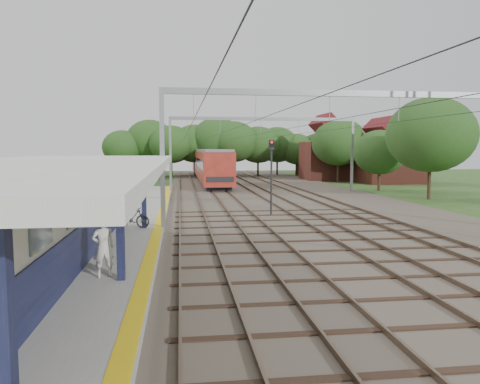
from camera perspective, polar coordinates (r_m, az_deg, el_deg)
ground at (r=9.59m, az=20.75°, el=-20.58°), size 160.00×160.00×0.00m
ballast_bed at (r=38.67m, az=4.91°, el=-0.77°), size 18.00×90.00×0.10m
platform at (r=22.18m, az=-15.89°, el=-5.17°), size 5.00×52.00×0.35m
yellow_stripe at (r=21.93m, az=-10.06°, el=-4.69°), size 0.45×52.00×0.01m
station_building at (r=15.45m, az=-24.99°, el=-2.96°), size 3.41×18.00×3.40m
canopy at (r=14.05m, az=-22.17°, el=2.92°), size 6.40×20.00×3.44m
rail_tracks at (r=38.21m, az=1.24°, el=-0.63°), size 11.80×88.00×0.15m
catenary_system at (r=33.75m, az=5.67°, el=7.63°), size 17.22×88.00×7.00m
tree_band at (r=65.20m, az=-0.28°, el=6.01°), size 31.72×30.88×8.82m
house_near at (r=59.21m, az=17.86°, el=3.95°), size 7.00×6.12×7.89m
house_far at (r=62.91m, az=11.39°, el=4.39°), size 8.00×6.12×8.66m
person at (r=14.39m, az=-16.31°, el=-6.44°), size 0.76×0.61×1.81m
bicycle at (r=22.92m, az=-13.01°, el=-3.03°), size 1.78×0.94×1.03m
train at (r=61.81m, az=-3.94°, el=3.52°), size 3.02×37.62×3.96m
signal_post at (r=28.53m, az=3.84°, el=3.05°), size 0.33×0.28×4.66m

